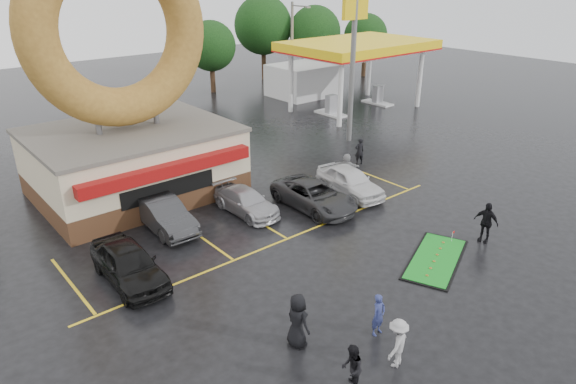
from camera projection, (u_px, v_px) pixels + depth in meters
ground at (339, 269)px, 21.43m from camera, size 120.00×120.00×0.00m
donut_shop at (128, 115)px, 27.01m from camera, size 10.20×8.70×13.50m
gas_station at (333, 63)px, 46.42m from camera, size 12.30×13.65×5.90m
shell_sign at (354, 36)px, 34.55m from camera, size 2.20×0.36×10.60m
streetlight_mid at (174, 71)px, 36.59m from camera, size 0.40×2.21×9.00m
streetlight_right at (293, 53)px, 44.33m from camera, size 0.40×2.21×9.00m
tree_far_a at (315, 32)px, 55.73m from camera, size 5.60×5.60×8.00m
tree_far_b at (366, 36)px, 58.10m from camera, size 4.90×4.90×7.00m
tree_far_c at (263, 25)px, 55.94m from camera, size 6.30×6.30×9.00m
tree_far_d at (211, 46)px, 50.36m from camera, size 4.90×4.90×7.00m
car_black at (129, 264)px, 20.32m from camera, size 1.96×4.66×1.58m
car_dgrey at (164, 214)px, 24.48m from camera, size 1.68×4.59×1.50m
car_silver at (246, 202)px, 26.17m from camera, size 1.78×4.25×1.23m
car_grey at (314, 195)px, 26.64m from camera, size 2.39×5.09×1.41m
car_white at (350, 181)px, 28.25m from camera, size 2.42×4.73×1.54m
person_blue at (379, 315)px, 17.35m from camera, size 0.59×0.42×1.55m
person_blackjkt at (352, 368)px, 15.02m from camera, size 0.96×0.94×1.56m
person_hoodie at (397, 343)px, 15.93m from camera, size 1.23×0.91×1.69m
person_bystander at (298, 320)px, 16.77m from camera, size 0.62×0.95×1.94m
person_cameraman at (486, 222)px, 23.28m from camera, size 0.62×1.18×1.92m
person_walker_near at (347, 167)px, 30.28m from camera, size 1.10×1.52×1.59m
person_walker_far at (359, 151)px, 32.59m from camera, size 0.74×0.62×1.73m
putting_green at (435, 259)px, 22.10m from camera, size 4.92×3.55×0.57m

